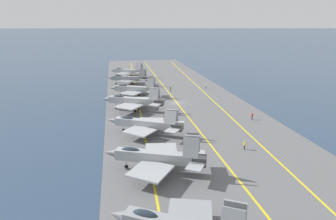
# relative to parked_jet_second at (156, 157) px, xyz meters

# --- Properties ---
(ground_plane) EXTENTS (2000.00, 2000.00, 0.00)m
(ground_plane) POSITION_rel_parked_jet_second_xyz_m (40.50, -11.94, -2.91)
(ground_plane) COLOR #2D425B
(carrier_deck) EXTENTS (203.13, 41.06, 0.40)m
(carrier_deck) POSITION_rel_parked_jet_second_xyz_m (40.50, -11.94, -2.71)
(carrier_deck) COLOR slate
(carrier_deck) RESTS_ON ground
(deck_stripe_foul_line) EXTENTS (182.62, 9.30, 0.01)m
(deck_stripe_foul_line) POSITION_rel_parked_jet_second_xyz_m (40.50, -23.23, -2.51)
(deck_stripe_foul_line) COLOR yellow
(deck_stripe_foul_line) RESTS_ON carrier_deck
(deck_stripe_centerline) EXTENTS (182.82, 0.36, 0.01)m
(deck_stripe_centerline) POSITION_rel_parked_jet_second_xyz_m (40.50, -11.94, -2.51)
(deck_stripe_centerline) COLOR yellow
(deck_stripe_centerline) RESTS_ON carrier_deck
(deck_stripe_edge_line) EXTENTS (182.72, 6.83, 0.01)m
(deck_stripe_edge_line) POSITION_rel_parked_jet_second_xyz_m (40.50, -0.65, -2.51)
(deck_stripe_edge_line) COLOR yellow
(deck_stripe_edge_line) RESTS_ON carrier_deck
(parked_jet_second) EXTENTS (14.06, 16.78, 6.42)m
(parked_jet_second) POSITION_rel_parked_jet_second_xyz_m (0.00, 0.00, 0.00)
(parked_jet_second) COLOR #9EA3A8
(parked_jet_second) RESTS_ON carrier_deck
(parked_jet_third) EXTENTS (12.63, 16.83, 5.86)m
(parked_jet_third) POSITION_rel_parked_jet_second_xyz_m (16.78, -0.08, -0.20)
(parked_jet_third) COLOR #A8AAAF
(parked_jet_third) RESTS_ON carrier_deck
(parked_jet_fourth) EXTENTS (13.36, 17.29, 6.54)m
(parked_jet_fourth) POSITION_rel_parked_jet_second_xyz_m (34.85, 1.15, 0.19)
(parked_jet_fourth) COLOR #A8AAAF
(parked_jet_fourth) RESTS_ON carrier_deck
(parked_jet_fifth) EXTENTS (12.63, 16.43, 6.07)m
(parked_jet_fifth) POSITION_rel_parked_jet_second_xyz_m (50.80, -0.22, -0.12)
(parked_jet_fifth) COLOR #9EA3A8
(parked_jet_fifth) RESTS_ON carrier_deck
(parked_jet_sixth) EXTENTS (12.18, 16.48, 6.23)m
(parked_jet_sixth) POSITION_rel_parked_jet_second_xyz_m (68.96, 0.70, 0.01)
(parked_jet_sixth) COLOR gray
(parked_jet_sixth) RESTS_ON carrier_deck
(parked_jet_seventh) EXTENTS (13.12, 16.53, 6.34)m
(parked_jet_seventh) POSITION_rel_parked_jet_second_xyz_m (87.11, 0.09, -0.18)
(parked_jet_seventh) COLOR #93999E
(parked_jet_seventh) RESTS_ON carrier_deck
(crew_yellow_vest) EXTENTS (0.41, 0.46, 1.70)m
(crew_yellow_vest) POSITION_rel_parked_jet_second_xyz_m (5.49, -17.58, -1.58)
(crew_yellow_vest) COLOR #383328
(crew_yellow_vest) RESTS_ON carrier_deck
(crew_green_vest) EXTENTS (0.41, 0.46, 1.77)m
(crew_green_vest) POSITION_rel_parked_jet_second_xyz_m (55.79, -12.86, -1.54)
(crew_green_vest) COLOR #4C473D
(crew_green_vest) RESTS_ON carrier_deck
(crew_white_vest) EXTENTS (0.34, 0.43, 1.78)m
(crew_white_vest) POSITION_rel_parked_jet_second_xyz_m (57.89, -26.18, -1.53)
(crew_white_vest) COLOR #383328
(crew_white_vest) RESTS_ON carrier_deck
(crew_red_vest) EXTENTS (0.29, 0.40, 1.70)m
(crew_red_vest) POSITION_rel_parked_jet_second_xyz_m (21.85, -26.85, -1.58)
(crew_red_vest) COLOR #232328
(crew_red_vest) RESTS_ON carrier_deck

